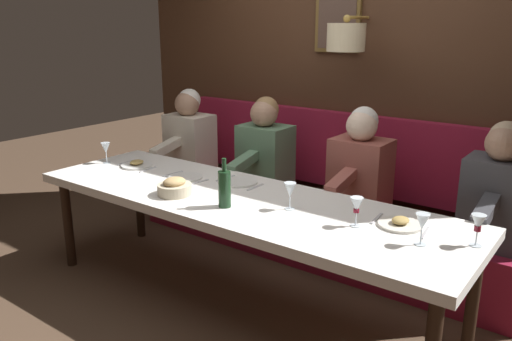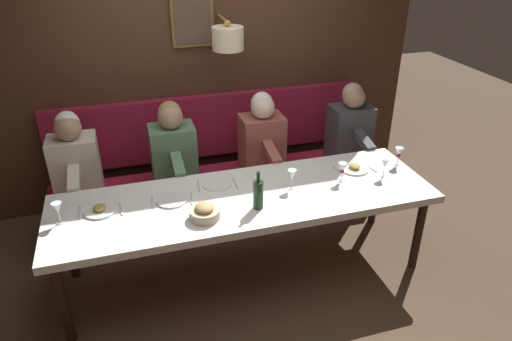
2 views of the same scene
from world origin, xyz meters
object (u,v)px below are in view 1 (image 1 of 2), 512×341
(diner_far, at_px, (189,136))
(wine_bottle, at_px, (225,188))
(diner_nearest, at_px, (498,190))
(bread_bowl, at_px, (175,187))
(diner_near, at_px, (360,166))
(wine_glass_1, at_px, (290,190))
(diner_middle, at_px, (265,149))
(wine_glass_4, at_px, (478,224))
(dining_table, at_px, (239,206))
(wine_glass_2, at_px, (106,149))
(wine_glass_0, at_px, (357,206))
(wine_glass_3, at_px, (422,223))

(diner_far, distance_m, wine_bottle, 1.70)
(diner_nearest, distance_m, bread_bowl, 2.01)
(diner_near, bearing_deg, diner_nearest, -90.00)
(wine_glass_1, bearing_deg, diner_far, 62.11)
(diner_middle, relative_size, wine_bottle, 2.64)
(diner_middle, xyz_separation_m, wine_bottle, (-1.07, -0.48, 0.04))
(wine_glass_4, bearing_deg, bread_bowl, 100.55)
(dining_table, relative_size, wine_glass_1, 18.03)
(diner_near, bearing_deg, dining_table, 154.94)
(diner_nearest, distance_m, diner_far, 2.61)
(wine_glass_4, bearing_deg, diner_far, 74.10)
(diner_nearest, bearing_deg, wine_glass_2, 107.82)
(wine_glass_0, distance_m, wine_glass_3, 0.37)
(dining_table, relative_size, diner_middle, 3.74)
(diner_near, height_order, wine_bottle, diner_near)
(diner_nearest, xyz_separation_m, bread_bowl, (-1.09, 1.69, -0.03))
(dining_table, distance_m, wine_glass_1, 0.42)
(diner_near, relative_size, wine_glass_3, 4.82)
(diner_near, height_order, wine_glass_2, diner_near)
(diner_middle, height_order, wine_bottle, diner_middle)
(dining_table, height_order, bread_bowl, bread_bowl)
(wine_glass_0, distance_m, bread_bowl, 1.19)
(diner_middle, xyz_separation_m, wine_glass_4, (-0.76, -1.83, 0.04))
(diner_near, xyz_separation_m, wine_glass_4, (-0.76, -0.99, 0.04))
(wine_glass_2, relative_size, bread_bowl, 0.75)
(wine_glass_2, xyz_separation_m, bread_bowl, (-0.23, -0.99, -0.07))
(diner_middle, height_order, wine_glass_1, diner_middle)
(diner_middle, relative_size, bread_bowl, 3.60)
(wine_glass_3, xyz_separation_m, wine_glass_4, (0.15, -0.22, -0.00))
(wine_glass_4, xyz_separation_m, bread_bowl, (-0.33, 1.76, -0.07))
(wine_glass_2, xyz_separation_m, wine_glass_4, (0.10, -2.75, -0.00))
(diner_near, relative_size, diner_far, 1.00)
(diner_near, xyz_separation_m, wine_glass_1, (-0.88, 0.03, 0.04))
(wine_glass_0, relative_size, wine_glass_3, 1.00)
(diner_nearest, bearing_deg, diner_middle, 90.00)
(wine_glass_3, distance_m, bread_bowl, 1.55)
(diner_middle, bearing_deg, dining_table, -153.97)
(diner_nearest, xyz_separation_m, wine_glass_2, (-0.86, 2.68, 0.04))
(diner_nearest, bearing_deg, wine_glass_1, 132.60)
(wine_glass_0, relative_size, wine_glass_1, 1.00)
(diner_far, height_order, wine_glass_1, diner_far)
(dining_table, distance_m, bread_bowl, 0.43)
(dining_table, relative_size, diner_nearest, 3.74)
(wine_glass_2, bearing_deg, diner_nearest, -72.18)
(diner_nearest, bearing_deg, diner_far, 90.00)
(wine_glass_4, relative_size, bread_bowl, 0.75)
(wine_glass_3, bearing_deg, wine_glass_1, 87.43)
(diner_middle, xyz_separation_m, diner_far, (0.00, 0.84, 0.00))
(wine_glass_3, xyz_separation_m, bread_bowl, (-0.18, 1.54, -0.07))
(diner_middle, distance_m, wine_glass_1, 1.20)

